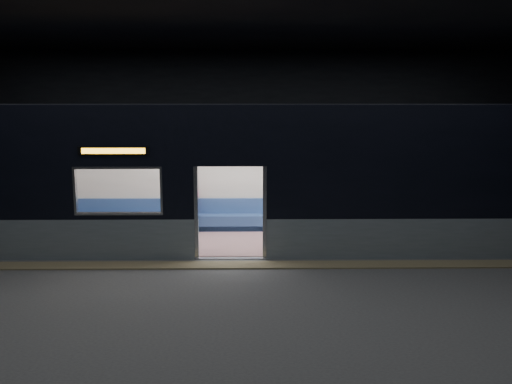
{
  "coord_description": "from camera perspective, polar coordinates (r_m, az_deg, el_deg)",
  "views": [
    {
      "loc": [
        0.41,
        -10.43,
        3.44
      ],
      "look_at": [
        0.57,
        2.3,
        1.28
      ],
      "focal_mm": 38.0,
      "sensor_mm": 36.0,
      "label": 1
    }
  ],
  "objects": [
    {
      "name": "station_envelope",
      "position": [
        10.44,
        -3.02,
        10.85
      ],
      "size": [
        24.0,
        14.0,
        5.0
      ],
      "color": "black",
      "rests_on": "station_floor"
    },
    {
      "name": "passenger",
      "position": [
        14.31,
        -7.23,
        -0.92
      ],
      "size": [
        0.48,
        0.78,
        1.47
      ],
      "rotation": [
        0.0,
        0.0,
        -0.19
      ],
      "color": "black",
      "rests_on": "metro_car"
    },
    {
      "name": "tactile_strip",
      "position": [
        11.51,
        -2.75,
        -7.69
      ],
      "size": [
        22.8,
        0.5,
        0.03
      ],
      "primitive_type": "cube",
      "color": "#8C7F59",
      "rests_on": "station_floor"
    },
    {
      "name": "transit_map",
      "position": [
        15.01,
        15.53,
        1.8
      ],
      "size": [
        1.03,
        0.03,
        0.67
      ],
      "primitive_type": "cube",
      "color": "white",
      "rests_on": "metro_car"
    },
    {
      "name": "metro_car",
      "position": [
        13.07,
        -2.51,
        2.62
      ],
      "size": [
        18.0,
        3.04,
        3.35
      ],
      "color": "gray",
      "rests_on": "station_floor"
    },
    {
      "name": "station_floor",
      "position": [
        10.99,
        -2.85,
        -8.65
      ],
      "size": [
        24.0,
        14.0,
        0.01
      ],
      "primitive_type": "cube",
      "color": "#47494C",
      "rests_on": "ground"
    },
    {
      "name": "handbag",
      "position": [
        14.09,
        -7.46,
        -1.65
      ],
      "size": [
        0.38,
        0.36,
        0.16
      ],
      "primitive_type": "cube",
      "rotation": [
        0.0,
        0.0,
        -0.34
      ],
      "color": "black",
      "rests_on": "passenger"
    }
  ]
}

